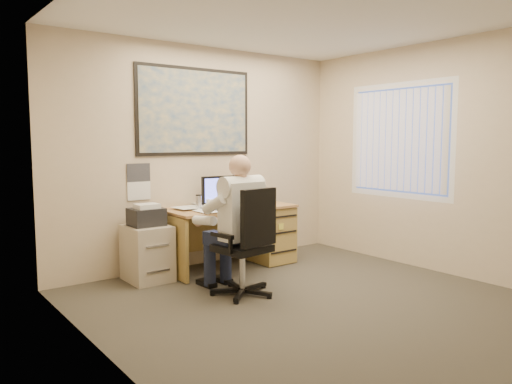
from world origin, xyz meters
TOP-DOWN VIEW (x-y plane):
  - room_shell at (0.00, 0.00)m, footprint 4.00×4.50m
  - desk at (0.46, 1.90)m, footprint 1.60×0.97m
  - world_map at (-0.12, 2.23)m, footprint 1.56×0.03m
  - wall_calendar at (-0.87, 2.24)m, footprint 0.28×0.01m
  - window_blinds at (1.97, 0.80)m, footprint 0.06×1.40m
  - filing_cabinet at (-0.92, 1.94)m, footprint 0.44×0.53m
  - office_chair at (-0.38, 0.85)m, footprint 0.73×0.73m
  - person at (-0.37, 0.93)m, footprint 0.65×0.89m

SIDE VIEW (x-z plane):
  - office_chair at x=-0.38m, z-range -0.23..0.86m
  - filing_cabinet at x=-0.92m, z-range -0.06..0.80m
  - desk at x=0.46m, z-range -0.11..1.00m
  - person at x=-0.37m, z-range 0.00..1.41m
  - wall_calendar at x=-0.87m, z-range 0.87..1.29m
  - room_shell at x=0.00m, z-range 0.00..2.70m
  - window_blinds at x=1.97m, z-range 0.90..2.20m
  - world_map at x=-0.12m, z-range 1.37..2.43m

